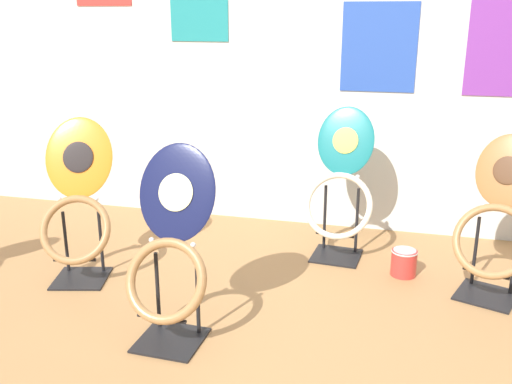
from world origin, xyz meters
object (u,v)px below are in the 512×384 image
toilet_seat_display_navy_moon (170,255)px  toilet_seat_display_teal_sax (341,188)px  toilet_seat_display_orange_sun (77,205)px  paint_can (404,262)px  toilet_seat_display_woodgrain (496,227)px

toilet_seat_display_navy_moon → toilet_seat_display_teal_sax: size_ratio=0.98×
toilet_seat_display_navy_moon → toilet_seat_display_orange_sun: size_ratio=1.00×
toilet_seat_display_navy_moon → toilet_seat_display_orange_sun: toilet_seat_display_navy_moon is taller
toilet_seat_display_orange_sun → paint_can: (1.72, 0.45, -0.33)m
toilet_seat_display_navy_moon → toilet_seat_display_orange_sun: (-0.73, 0.47, 0.01)m
toilet_seat_display_navy_moon → paint_can: (0.99, 0.92, -0.32)m
toilet_seat_display_orange_sun → toilet_seat_display_woodgrain: bearing=8.6°
toilet_seat_display_navy_moon → toilet_seat_display_teal_sax: 1.27m
toilet_seat_display_orange_sun → paint_can: bearing=14.7°
toilet_seat_display_navy_moon → toilet_seat_display_woodgrain: (1.42, 0.80, -0.03)m
toilet_seat_display_orange_sun → toilet_seat_display_teal_sax: bearing=25.9°
toilet_seat_display_teal_sax → toilet_seat_display_orange_sun: 1.48m
toilet_seat_display_teal_sax → toilet_seat_display_orange_sun: size_ratio=1.02×
toilet_seat_display_orange_sun → toilet_seat_display_woodgrain: toilet_seat_display_orange_sun is taller
toilet_seat_display_teal_sax → toilet_seat_display_woodgrain: bearing=-21.5°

